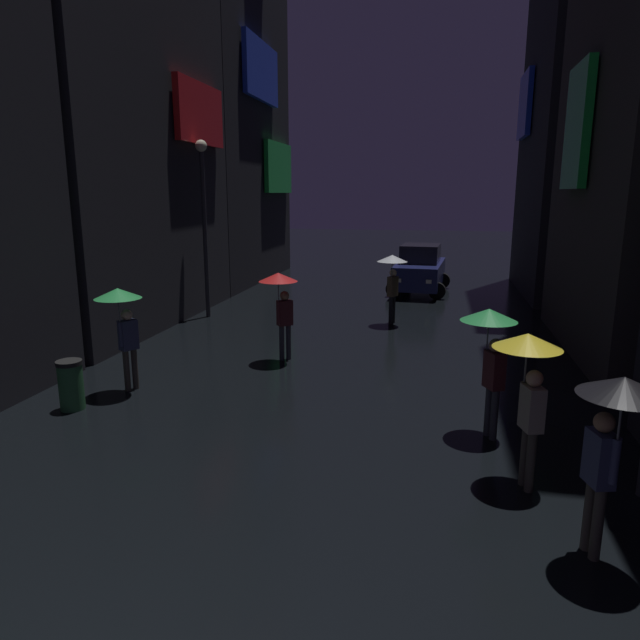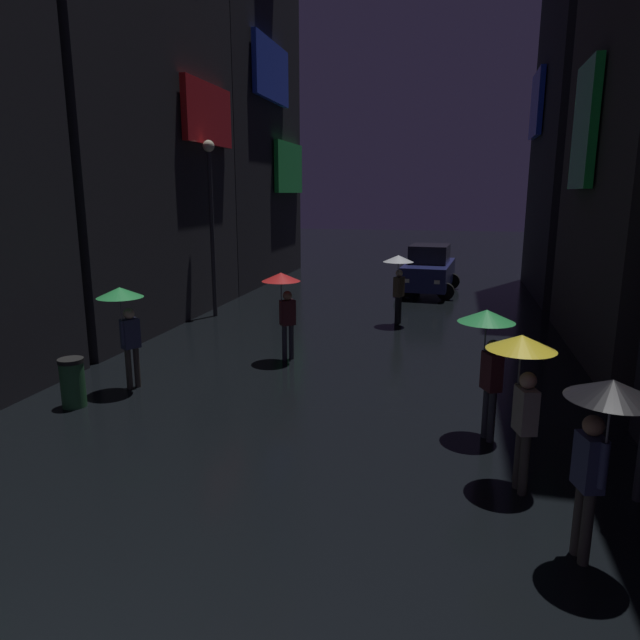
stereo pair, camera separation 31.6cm
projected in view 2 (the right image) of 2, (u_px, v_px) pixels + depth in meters
building_left_far at (226, 26)px, 24.25m from camera, size 4.25×8.97×21.67m
pedestrian_midstreet_centre_red at (283, 292)px, 13.28m from camera, size 0.90×0.90×2.12m
pedestrian_near_crossing_yellow at (522, 369)px, 7.42m from camera, size 0.90×0.90×2.12m
pedestrian_far_right_green at (488, 338)px, 9.02m from camera, size 0.90×0.90×2.12m
pedestrian_foreground_right_clear at (398, 270)px, 16.97m from camera, size 0.90×0.90×2.12m
pedestrian_midstreet_left_black at (604, 420)px, 5.77m from camera, size 0.90×0.90×2.12m
pedestrian_foreground_left_green at (123, 309)px, 11.25m from camera, size 0.90×0.90×2.12m
car_distant at (429, 270)px, 22.60m from camera, size 2.46×4.25×1.92m
streetlamp_left_far at (211, 209)px, 17.82m from camera, size 0.36×0.36×5.50m
trash_bin at (73, 382)px, 10.61m from camera, size 0.46×0.46×0.93m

